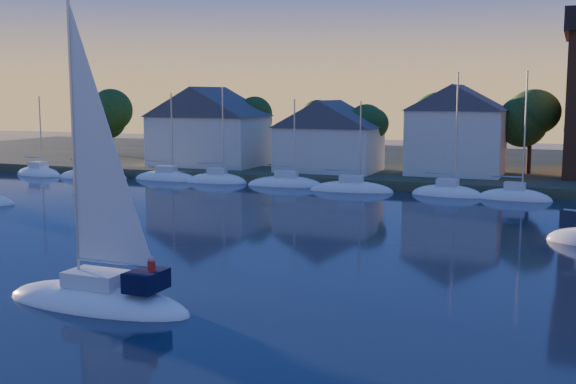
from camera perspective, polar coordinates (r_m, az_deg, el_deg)
The scene contains 9 objects.
ground at distance 30.86m, azimuth -20.96°, elevation -11.31°, with size 260.00×260.00×0.00m, color black.
shoreline_land at distance 98.80m, azimuth 9.89°, elevation 1.97°, with size 160.00×50.00×2.00m, color #323B22.
wooden_dock at distance 76.58m, azimuth 6.33°, elevation 0.38°, with size 120.00×3.00×1.00m, color brown.
clubhouse_west at distance 89.82m, azimuth -6.27°, elevation 5.26°, with size 13.65×9.45×9.64m.
clubhouse_centre at distance 82.61m, azimuth 3.28°, elevation 4.53°, with size 11.55×8.40×8.08m.
clubhouse_east at distance 81.23m, azimuth 13.19°, elevation 4.89°, with size 10.50×8.40×9.80m.
tree_line at distance 86.20m, azimuth 9.65°, elevation 5.92°, with size 93.40×5.40×8.90m.
moored_fleet at distance 77.84m, azimuth -2.81°, elevation 0.61°, with size 63.50×2.40×12.05m.
hero_sailboat at distance 34.96m, azimuth -14.69°, elevation -7.73°, with size 10.00×3.45×15.28m.
Camera 1 is at (20.12, -21.23, 9.83)m, focal length 45.00 mm.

